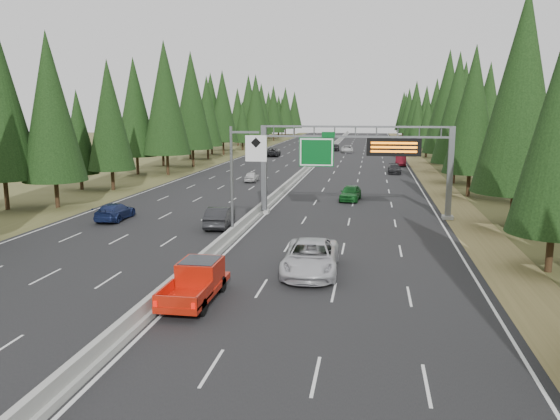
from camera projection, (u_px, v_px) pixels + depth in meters
The scene contains 19 objects.
road at pixel (314, 165), 92.54m from camera, with size 32.00×260.00×0.08m, color black.
shoulder_right at pixel (421, 167), 89.64m from camera, with size 3.60×260.00×0.06m, color olive.
shoulder_left at pixel (212, 163), 95.44m from camera, with size 3.60×260.00×0.06m, color #434620.
median_barrier at pixel (314, 162), 92.47m from camera, with size 0.70×260.00×0.85m.
sign_gantry at pixel (362, 157), 46.38m from camera, with size 16.75×0.98×7.80m.
hov_sign_pole at pixel (239, 175), 38.22m from camera, with size 2.80×0.50×8.00m.
tree_row_right at pixel (465, 110), 73.56m from camera, with size 11.80×246.09×18.99m.
tree_row_left at pixel (175, 108), 87.37m from camera, with size 12.25×244.14×18.83m.
silver_minivan at pixel (311, 257), 30.81m from camera, with size 3.01×6.54×1.82m, color silver.
red_pickup at pixel (198, 279), 26.58m from camera, with size 2.02×5.65×1.84m.
car_ahead_green at pixel (350, 193), 55.62m from camera, with size 1.88×4.67×1.59m, color #156021.
car_ahead_dkred at pixel (401, 161), 90.25m from camera, with size 1.71×4.91×1.62m, color #570C16.
car_ahead_dkgrey at pixel (395, 169), 79.34m from camera, with size 1.85×4.56×1.32m, color black.
car_ahead_white at pixel (347, 149), 118.31m from camera, with size 2.48×5.37×1.49m, color silver.
car_ahead_far at pixel (335, 147), 123.33m from camera, with size 1.87×4.64×1.58m, color black.
car_onc_near at pixel (220, 217), 42.96m from camera, with size 1.72×4.93×1.62m, color black.
car_onc_blue at pixel (115, 211), 45.78m from camera, with size 2.01×4.94×1.43m, color navy.
car_onc_white at pixel (252, 177), 70.23m from camera, with size 1.54×3.82×1.30m, color silver.
car_onc_far at pixel (273, 152), 108.74m from camera, with size 2.70×5.86×1.63m, color black.
Camera 1 is at (9.69, -12.08, 9.20)m, focal length 35.00 mm.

